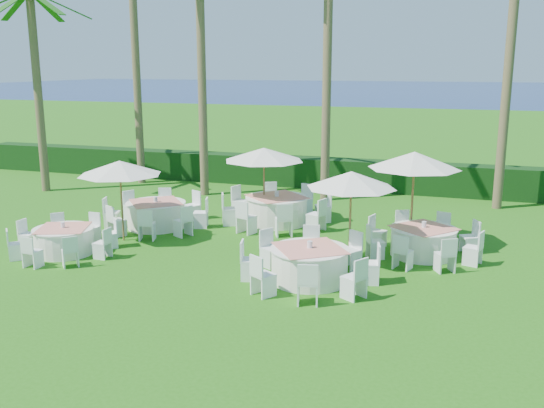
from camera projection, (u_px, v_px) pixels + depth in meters
The scene contains 17 objects.
ground at pixel (237, 291), 13.55m from camera, with size 120.00×120.00×0.00m, color #216010.
hedge at pixel (344, 174), 24.54m from camera, with size 34.00×1.00×1.20m, color black.
ocean at pixel (443, 93), 108.10m from camera, with size 260.00×260.00×0.00m, color navy.
banquet_table_a at pixel (64, 240), 16.16m from camera, with size 2.79×2.79×0.86m.
banquet_table_b at pixel (310, 264), 14.06m from camera, with size 3.22×3.22×0.97m.
banquet_table_d at pixel (156, 214), 18.73m from camera, with size 3.17×3.17×0.97m.
banquet_table_e at pixel (277, 209), 19.22m from camera, with size 3.42×3.42×1.04m.
banquet_table_f at pixel (423, 241), 15.96m from camera, with size 3.02×3.02×0.93m.
umbrella_a at pixel (120, 168), 16.96m from camera, with size 2.36×2.36×2.32m.
umbrella_b at pixel (351, 180), 14.88m from camera, with size 2.25×2.25×2.39m.
umbrella_c at pixel (264, 154), 19.06m from camera, with size 2.56×2.56×2.38m.
umbrella_d at pixel (414, 160), 16.35m from camera, with size 2.51×2.51×2.65m.
palm_a at pixel (134, 28), 24.52m from camera, with size 4.34×4.29×11.80m.
palm_b at pixel (202, 68), 22.46m from camera, with size 4.35×4.29×8.71m.
palm_c at pixel (327, 49), 21.39m from camera, with size 4.11×4.40×9.99m.
palm_d at pixel (510, 56), 20.16m from camera, with size 4.38×4.24×9.49m.
palm_f at pixel (37, 82), 23.33m from camera, with size 4.16×4.40×7.64m.
Camera 1 is at (4.67, -11.90, 4.95)m, focal length 40.00 mm.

